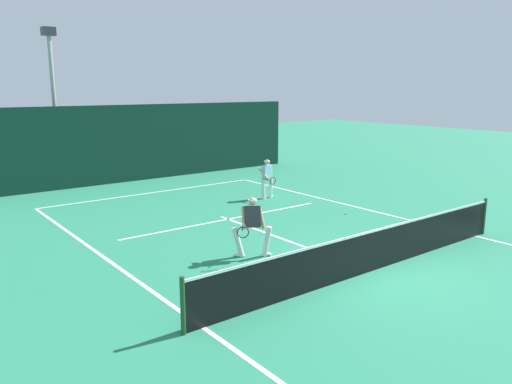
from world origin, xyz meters
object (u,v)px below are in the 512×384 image
at_px(player_near, 252,224).
at_px(tennis_ball, 346,213).
at_px(light_pole, 53,88).
at_px(player_far, 267,177).

bearing_deg(player_near, tennis_ball, -130.82).
relative_size(tennis_ball, light_pole, 0.01).
height_order(player_far, tennis_ball, player_far).
relative_size(player_near, light_pole, 0.23).
bearing_deg(player_near, player_far, -99.10).
bearing_deg(player_far, light_pole, -62.93).
bearing_deg(player_far, tennis_ball, 93.21).
distance_m(player_near, player_far, 6.91).
xyz_separation_m(player_near, player_far, (4.62, 5.13, -0.02)).
distance_m(player_far, light_pole, 10.55).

